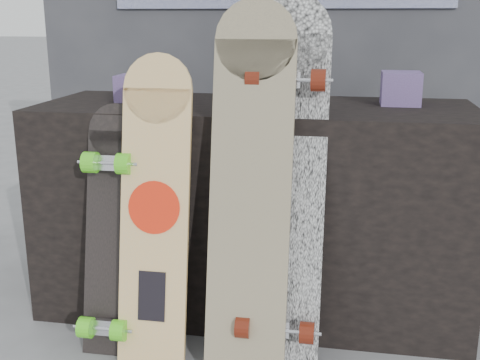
% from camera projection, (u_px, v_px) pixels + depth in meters
% --- Properties ---
extents(vendor_table, '(1.60, 0.60, 0.80)m').
position_uv_depth(vendor_table, '(254.00, 208.00, 2.32)').
color(vendor_table, black).
rests_on(vendor_table, ground).
extents(booth, '(2.40, 0.22, 2.20)m').
position_uv_depth(booth, '(282.00, 19.00, 2.94)').
color(booth, '#333338').
rests_on(booth, ground).
extents(merch_box_purple, '(0.18, 0.12, 0.10)m').
position_uv_depth(merch_box_purple, '(141.00, 88.00, 2.29)').
color(merch_box_purple, '#4D356C').
rests_on(merch_box_purple, vendor_table).
extents(merch_box_small, '(0.14, 0.14, 0.12)m').
position_uv_depth(merch_box_small, '(401.00, 88.00, 2.20)').
color(merch_box_small, '#4D356C').
rests_on(merch_box_small, vendor_table).
extents(merch_box_flat, '(0.22, 0.10, 0.06)m').
position_uv_depth(merch_box_flat, '(264.00, 90.00, 2.39)').
color(merch_box_flat, '#D1B78C').
rests_on(merch_box_flat, vendor_table).
extents(longboard_geisha, '(0.23, 0.22, 1.01)m').
position_uv_depth(longboard_geisha, '(155.00, 203.00, 1.94)').
color(longboard_geisha, '#CFB88C').
rests_on(longboard_geisha, ground).
extents(longboard_celtic, '(0.26, 0.27, 1.18)m').
position_uv_depth(longboard_celtic, '(251.00, 179.00, 1.88)').
color(longboard_celtic, beige).
rests_on(longboard_celtic, ground).
extents(longboard_cascadia, '(0.27, 0.36, 1.20)m').
position_uv_depth(longboard_cascadia, '(283.00, 176.00, 1.92)').
color(longboard_cascadia, white).
rests_on(longboard_cascadia, ground).
extents(skateboard_dark, '(0.19, 0.27, 0.84)m').
position_uv_depth(skateboard_dark, '(111.00, 230.00, 2.01)').
color(skateboard_dark, black).
rests_on(skateboard_dark, ground).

